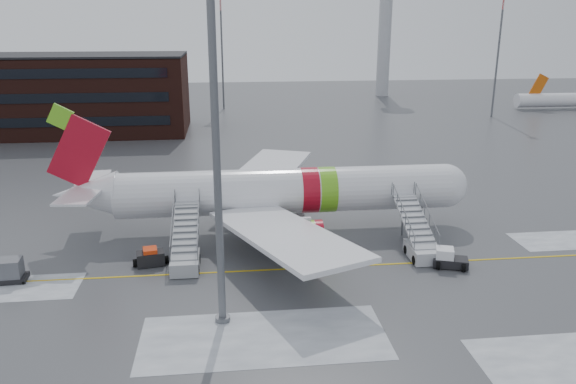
{
  "coord_description": "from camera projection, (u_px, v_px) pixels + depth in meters",
  "views": [
    {
      "loc": [
        -7.77,
        -38.05,
        17.25
      ],
      "look_at": [
        -2.93,
        5.04,
        4.0
      ],
      "focal_mm": 35.0,
      "sensor_mm": 36.0,
      "label": 1
    }
  ],
  "objects": [
    {
      "name": "ground",
      "position": [
        334.0,
        261.0,
        42.03
      ],
      "size": [
        260.0,
        260.0,
        0.0
      ],
      "primitive_type": "plane",
      "color": "#494C4F",
      "rests_on": "ground"
    },
    {
      "name": "pushback_tug",
      "position": [
        448.0,
        259.0,
        40.91
      ],
      "size": [
        2.78,
        2.41,
        1.42
      ],
      "color": "black",
      "rests_on": "ground"
    },
    {
      "name": "uld_container",
      "position": [
        11.0,
        271.0,
        38.55
      ],
      "size": [
        2.11,
        1.6,
        1.65
      ],
      "color": "black",
      "rests_on": "ground"
    },
    {
      "name": "baggage_tractor",
      "position": [
        151.0,
        258.0,
        41.2
      ],
      "size": [
        2.65,
        1.51,
        1.33
      ],
      "color": "black",
      "rests_on": "ground"
    },
    {
      "name": "airstair_fwd",
      "position": [
        419.0,
        242.0,
        42.91
      ],
      "size": [
        2.05,
        7.7,
        3.48
      ],
      "color": "#B8BAC0",
      "rests_on": "ground"
    },
    {
      "name": "light_mast_far_ne",
      "position": [
        499.0,
        41.0,
        101.4
      ],
      "size": [
        1.2,
        1.2,
        24.25
      ],
      "color": "#595B60",
      "rests_on": "ground"
    },
    {
      "name": "light_mast_far_n",
      "position": [
        222.0,
        39.0,
        111.26
      ],
      "size": [
        1.2,
        1.2,
        24.25
      ],
      "color": "#595B60",
      "rests_on": "ground"
    },
    {
      "name": "control_tower",
      "position": [
        386.0,
        14.0,
        130.04
      ],
      "size": [
        6.4,
        6.4,
        30.0
      ],
      "color": "#B2B5BA",
      "rests_on": "ground"
    },
    {
      "name": "airstair_aft",
      "position": [
        186.0,
        252.0,
        41.02
      ],
      "size": [
        2.05,
        7.7,
        3.48
      ],
      "color": "#A2A5A9",
      "rests_on": "ground"
    },
    {
      "name": "light_mast_near",
      "position": [
        215.0,
        106.0,
        29.91
      ],
      "size": [
        1.2,
        1.2,
        24.91
      ],
      "color": "#595B60",
      "rests_on": "ground"
    },
    {
      "name": "airliner",
      "position": [
        274.0,
        192.0,
        47.31
      ],
      "size": [
        35.03,
        32.97,
        11.18
      ],
      "color": "white",
      "rests_on": "ground"
    }
  ]
}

